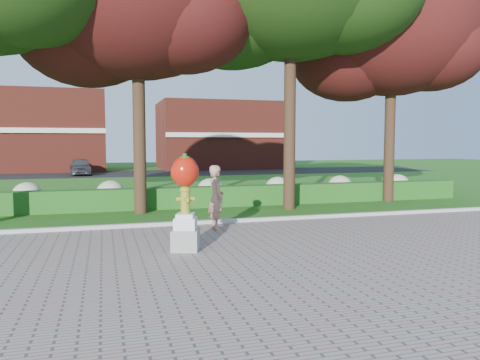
% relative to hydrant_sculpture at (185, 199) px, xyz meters
% --- Properties ---
extents(ground, '(100.00, 100.00, 0.00)m').
position_rel_hydrant_sculpture_xyz_m(ground, '(1.46, 0.32, -1.22)').
color(ground, '#2C5A16').
rests_on(ground, ground).
extents(walkway, '(40.00, 14.00, 0.04)m').
position_rel_hydrant_sculpture_xyz_m(walkway, '(1.46, -3.68, -1.20)').
color(walkway, gray).
rests_on(walkway, ground).
extents(curb, '(40.00, 0.18, 0.15)m').
position_rel_hydrant_sculpture_xyz_m(curb, '(1.46, 3.32, -1.15)').
color(curb, '#ADADA5').
rests_on(curb, ground).
extents(lawn_hedge, '(24.00, 0.70, 0.80)m').
position_rel_hydrant_sculpture_xyz_m(lawn_hedge, '(1.46, 7.32, -0.82)').
color(lawn_hedge, '#1D4F16').
rests_on(lawn_hedge, ground).
extents(hydrangea_row, '(20.10, 1.10, 0.99)m').
position_rel_hydrant_sculpture_xyz_m(hydrangea_row, '(2.03, 8.32, -0.67)').
color(hydrangea_row, '#AFB68B').
rests_on(hydrangea_row, ground).
extents(street, '(50.00, 8.00, 0.02)m').
position_rel_hydrant_sculpture_xyz_m(street, '(1.46, 28.32, -1.21)').
color(street, black).
rests_on(street, ground).
extents(building_left, '(14.00, 8.00, 7.00)m').
position_rel_hydrant_sculpture_xyz_m(building_left, '(-8.54, 34.32, 2.28)').
color(building_left, maroon).
rests_on(building_left, ground).
extents(building_right, '(12.00, 8.00, 6.40)m').
position_rel_hydrant_sculpture_xyz_m(building_right, '(9.46, 34.32, 1.98)').
color(building_right, maroon).
rests_on(building_right, ground).
extents(tree_mid_left, '(8.25, 7.04, 10.69)m').
position_rel_hydrant_sculpture_xyz_m(tree_mid_left, '(-0.64, 6.40, 6.08)').
color(tree_mid_left, black).
rests_on(tree_mid_left, ground).
extents(tree_far_right, '(7.88, 6.72, 10.21)m').
position_rel_hydrant_sculpture_xyz_m(tree_far_right, '(9.86, 6.89, 5.74)').
color(tree_far_right, black).
rests_on(tree_far_right, ground).
extents(hydrant_sculpture, '(0.77, 0.77, 2.24)m').
position_rel_hydrant_sculpture_xyz_m(hydrant_sculpture, '(0.00, 0.00, 0.00)').
color(hydrant_sculpture, gray).
rests_on(hydrant_sculpture, walkway).
extents(woman, '(0.51, 0.72, 1.85)m').
position_rel_hydrant_sculpture_xyz_m(woman, '(1.27, 2.27, -0.26)').
color(woman, tan).
rests_on(woman, walkway).
extents(parked_car, '(1.89, 3.96, 1.31)m').
position_rel_hydrant_sculpture_xyz_m(parked_car, '(-3.49, 27.69, -0.55)').
color(parked_car, '#3F4147').
rests_on(parked_car, street).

